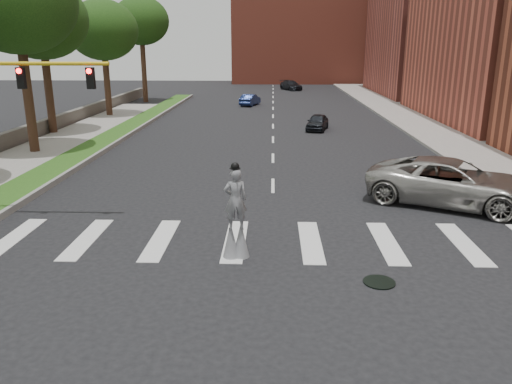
{
  "coord_description": "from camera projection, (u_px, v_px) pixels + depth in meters",
  "views": [
    {
      "loc": [
        -0.05,
        -14.84,
        6.44
      ],
      "look_at": [
        -0.58,
        1.16,
        1.7
      ],
      "focal_mm": 35.0,
      "sensor_mm": 36.0,
      "label": 1
    }
  ],
  "objects": [
    {
      "name": "suv_crossing",
      "position": [
        452.0,
        183.0,
        20.67
      ],
      "size": [
        7.53,
        5.89,
        1.9
      ],
      "primitive_type": "imported",
      "rotation": [
        0.0,
        0.0,
        1.1
      ],
      "color": "#A6A39D",
      "rests_on": "ground"
    },
    {
      "name": "grass_median",
      "position": [
        112.0,
        137.0,
        35.55
      ],
      "size": [
        2.0,
        60.0,
        0.25
      ],
      "primitive_type": "cube",
      "color": "#244F16",
      "rests_on": "ground"
    },
    {
      "name": "tree_4",
      "position": [
        103.0,
        31.0,
        44.23
      ],
      "size": [
        6.22,
        6.22,
        10.33
      ],
      "color": "#362115",
      "rests_on": "ground"
    },
    {
      "name": "traffic_signal",
      "position": [
        4.0,
        110.0,
        18.06
      ],
      "size": [
        5.3,
        0.23,
        6.2
      ],
      "color": "black",
      "rests_on": "ground"
    },
    {
      "name": "ground_plane",
      "position": [
        273.0,
        253.0,
        16.05
      ],
      "size": [
        160.0,
        160.0,
        0.0
      ],
      "primitive_type": "plane",
      "color": "black",
      "rests_on": "ground"
    },
    {
      "name": "median_curb",
      "position": [
        126.0,
        137.0,
        35.51
      ],
      "size": [
        0.2,
        60.0,
        0.28
      ],
      "primitive_type": "cube",
      "color": "gray",
      "rests_on": "ground"
    },
    {
      "name": "building_far",
      "position": [
        444.0,
        16.0,
        64.27
      ],
      "size": [
        16.0,
        22.0,
        20.0
      ],
      "primitive_type": "cube",
      "color": "#A3483C",
      "rests_on": "ground"
    },
    {
      "name": "car_near",
      "position": [
        317.0,
        122.0,
        39.06
      ],
      "size": [
        2.26,
        3.85,
        1.23
      ],
      "primitive_type": "imported",
      "rotation": [
        0.0,
        0.0,
        -0.24
      ],
      "color": "black",
      "rests_on": "ground"
    },
    {
      "name": "car_mid",
      "position": [
        250.0,
        100.0,
        54.8
      ],
      "size": [
        2.3,
        3.98,
        1.24
      ],
      "primitive_type": "imported",
      "rotation": [
        0.0,
        0.0,
        2.86
      ],
      "color": "#16234E",
      "rests_on": "ground"
    },
    {
      "name": "car_far",
      "position": [
        291.0,
        85.0,
        73.53
      ],
      "size": [
        3.65,
        5.09,
        1.37
      ],
      "primitive_type": "imported",
      "rotation": [
        0.0,
        0.0,
        0.41
      ],
      "color": "black",
      "rests_on": "ground"
    },
    {
      "name": "tree_5",
      "position": [
        141.0,
        21.0,
        55.85
      ],
      "size": [
        6.27,
        6.27,
        11.68
      ],
      "color": "#362115",
      "rests_on": "ground"
    },
    {
      "name": "tree_3",
      "position": [
        41.0,
        20.0,
        34.94
      ],
      "size": [
        6.55,
        6.55,
        10.95
      ],
      "color": "#362115",
      "rests_on": "ground"
    },
    {
      "name": "sidewalk_right",
      "position": [
        430.0,
        128.0,
        39.59
      ],
      "size": [
        5.0,
        90.0,
        0.18
      ],
      "primitive_type": "cube",
      "color": "gray",
      "rests_on": "ground"
    },
    {
      "name": "stilt_performer",
      "position": [
        236.0,
        219.0,
        15.4
      ],
      "size": [
        0.84,
        0.58,
        3.07
      ],
      "rotation": [
        0.0,
        0.0,
        3.31
      ],
      "color": "#362115",
      "rests_on": "ground"
    },
    {
      "name": "manhole",
      "position": [
        379.0,
        282.0,
        14.03
      ],
      "size": [
        0.9,
        0.9,
        0.04
      ],
      "primitive_type": "cylinder",
      "color": "black",
      "rests_on": "ground"
    },
    {
      "name": "tree_2",
      "position": [
        16.0,
        3.0,
        28.16
      ],
      "size": [
        6.82,
        6.82,
        11.66
      ],
      "color": "#362115",
      "rests_on": "ground"
    },
    {
      "name": "stone_wall",
      "position": [
        47.0,
        126.0,
        37.52
      ],
      "size": [
        0.5,
        56.0,
        1.1
      ],
      "primitive_type": "cube",
      "color": "#555049",
      "rests_on": "ground"
    },
    {
      "name": "building_backdrop",
      "position": [
        308.0,
        30.0,
        88.06
      ],
      "size": [
        26.0,
        14.0,
        18.0
      ],
      "primitive_type": "cube",
      "color": "#B64D39",
      "rests_on": "ground"
    }
  ]
}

